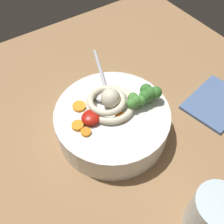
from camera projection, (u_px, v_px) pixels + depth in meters
table_slab at (121, 131)px, 62.57cm from camera, size 91.01×91.01×4.31cm
soup_bowl at (112, 121)px, 57.27cm from camera, size 24.33×24.33×6.75cm
noodle_pile at (109, 102)px, 54.57cm from camera, size 11.50×11.27×4.62cm
soup_spoon at (106, 90)px, 57.51cm from camera, size 9.36×17.27×1.60cm
chili_sauce_dollop at (91, 117)px, 52.69cm from camera, size 4.19×3.77×1.89cm
broccoli_floret_right at (136, 101)px, 53.86cm from camera, size 4.27×3.68×3.38cm
broccoli_floret_near_spoon at (149, 93)px, 54.66cm from camera, size 5.01×4.31×3.96cm
carrot_slice_extra_b at (121, 117)px, 53.35cm from camera, size 2.39×2.39×0.78cm
carrot_slice_left at (78, 126)px, 52.11cm from camera, size 2.38×2.38×0.75cm
carrot_slice_beside_chili at (79, 106)px, 55.28cm from camera, size 2.77×2.77×0.58cm
carrot_slice_far at (86, 132)px, 51.28cm from camera, size 2.03×2.03×0.57cm
drinking_glass at (212, 214)px, 43.78cm from camera, size 7.95×7.95×9.61cm
folded_napkin at (216, 103)px, 64.66cm from camera, size 17.05×14.06×0.80cm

